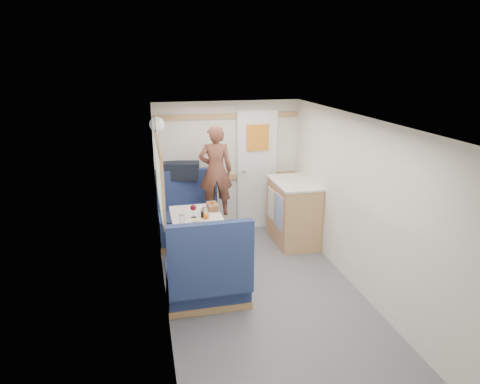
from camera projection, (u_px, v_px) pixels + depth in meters
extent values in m
plane|color=#515156|center=(269.00, 304.00, 4.72)|extent=(4.50, 4.50, 0.00)
plane|color=silver|center=(273.00, 123.00, 4.12)|extent=(4.50, 4.50, 0.00)
cube|color=silver|center=(228.00, 167.00, 6.51)|extent=(2.20, 0.02, 2.00)
cube|color=silver|center=(163.00, 229.00, 4.19)|extent=(0.02, 4.50, 2.00)
cube|color=silver|center=(368.00, 211.00, 4.66)|extent=(0.02, 4.50, 2.00)
cube|color=#AF744F|center=(228.00, 177.00, 6.54)|extent=(2.15, 0.02, 0.08)
cube|color=#AF744F|center=(228.00, 116.00, 6.26)|extent=(2.15, 0.02, 0.08)
cube|color=#A1A68C|center=(159.00, 177.00, 5.04)|extent=(0.04, 1.30, 0.72)
cube|color=white|center=(257.00, 171.00, 6.60)|extent=(0.62, 0.04, 1.86)
cube|color=orange|center=(258.00, 138.00, 6.42)|extent=(0.34, 0.03, 0.40)
cylinder|color=silver|center=(244.00, 171.00, 6.50)|extent=(0.04, 0.10, 0.04)
cube|color=white|center=(197.00, 218.00, 5.30)|extent=(0.62, 0.92, 0.04)
cylinder|color=silver|center=(198.00, 244.00, 5.41)|extent=(0.08, 0.08, 0.66)
cylinder|color=silver|center=(198.00, 267.00, 5.51)|extent=(0.36, 0.36, 0.03)
cube|color=#171C4B|center=(191.00, 229.00, 6.19)|extent=(0.88, 0.50, 0.45)
cube|color=#171C4B|center=(187.00, 196.00, 6.32)|extent=(0.88, 0.10, 0.80)
cube|color=#AF744F|center=(191.00, 241.00, 6.24)|extent=(0.90, 0.52, 0.08)
cube|color=#171C4B|center=(208.00, 284.00, 4.70)|extent=(0.88, 0.50, 0.45)
cube|color=#171C4B|center=(211.00, 260.00, 4.31)|extent=(0.88, 0.10, 0.80)
cube|color=#AF744F|center=(208.00, 298.00, 4.76)|extent=(0.90, 0.52, 0.08)
cube|color=#AF744F|center=(186.00, 180.00, 6.29)|extent=(0.90, 0.14, 0.04)
sphere|color=white|center=(157.00, 124.00, 5.69)|extent=(0.20, 0.20, 0.20)
cube|color=#AF744F|center=(293.00, 213.00, 6.20)|extent=(0.54, 0.90, 0.90)
cube|color=silver|center=(294.00, 182.00, 6.07)|extent=(0.56, 0.92, 0.03)
cube|color=#5972B2|center=(279.00, 212.00, 5.95)|extent=(0.01, 0.30, 0.48)
cube|color=silver|center=(271.00, 204.00, 6.28)|extent=(0.01, 0.28, 0.44)
imported|color=brown|center=(216.00, 171.00, 5.96)|extent=(0.50, 0.36, 1.28)
cube|color=black|center=(181.00, 171.00, 6.23)|extent=(0.56, 0.36, 0.25)
cube|color=silver|center=(209.00, 218.00, 5.20)|extent=(0.32, 0.40, 0.02)
sphere|color=#DA5909|center=(206.00, 216.00, 5.16)|extent=(0.07, 0.07, 0.07)
cube|color=#DFC581|center=(197.00, 220.00, 5.08)|extent=(0.10, 0.06, 0.03)
cylinder|color=white|center=(194.00, 217.00, 5.25)|extent=(0.06, 0.06, 0.01)
cylinder|color=white|center=(193.00, 213.00, 5.24)|extent=(0.01, 0.01, 0.10)
sphere|color=#490711|center=(193.00, 208.00, 5.21)|extent=(0.08, 0.08, 0.08)
cylinder|color=white|center=(182.00, 220.00, 5.01)|extent=(0.07, 0.07, 0.12)
cylinder|color=silver|center=(205.00, 212.00, 5.30)|extent=(0.07, 0.07, 0.11)
cylinder|color=brown|center=(212.00, 206.00, 5.49)|extent=(0.07, 0.07, 0.11)
cylinder|color=black|center=(202.00, 215.00, 5.20)|extent=(0.04, 0.04, 0.09)
cylinder|color=silver|center=(201.00, 211.00, 5.35)|extent=(0.03, 0.03, 0.09)
cube|color=brown|center=(212.00, 207.00, 5.48)|extent=(0.13, 0.23, 0.09)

